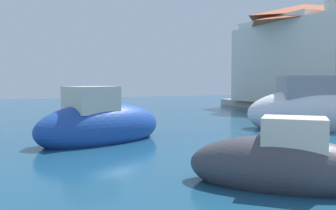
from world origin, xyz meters
TOP-DOWN VIEW (x-y plane):
  - moored_boat_0 at (-4.20, 7.62)m, footprint 5.06×3.29m
  - moored_boat_1 at (5.30, 6.97)m, footprint 6.90×5.18m
  - moored_boat_3 at (-2.35, 1.02)m, footprint 3.51×3.47m
  - waterfront_building_annex at (13.00, 15.85)m, footprint 6.91×7.14m
  - waterfront_building_far at (13.00, 15.04)m, footprint 7.06×10.51m

SIDE VIEW (x-z plane):
  - moored_boat_3 at x=-2.35m, z-range -0.41..1.24m
  - moored_boat_0 at x=-4.20m, z-range -0.56..1.70m
  - moored_boat_1 at x=5.30m, z-range -0.65..2.13m
  - waterfront_building_far at x=13.00m, z-range 0.56..7.26m
  - waterfront_building_annex at x=13.00m, z-range 0.56..7.67m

